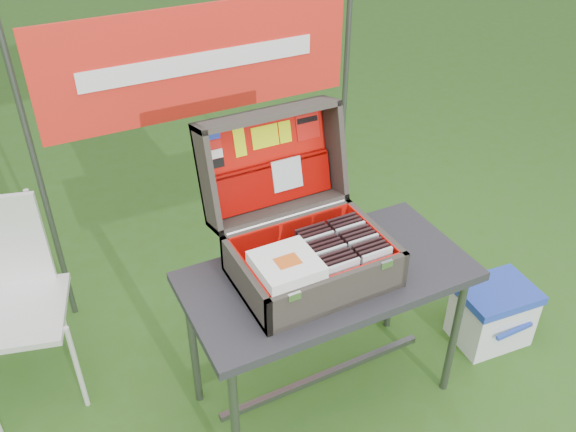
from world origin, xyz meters
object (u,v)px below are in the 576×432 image
suitcase (306,212)px  chair (14,316)px  cardboard_box (380,272)px  table (325,337)px  cooler (492,314)px

suitcase → chair: suitcase is taller
suitcase → cardboard_box: 1.15m
table → suitcase: (-0.07, 0.06, 0.66)m
table → cooler: table is taller
table → cardboard_box: size_ratio=3.18×
table → chair: bearing=152.9°
chair → cardboard_box: 1.86m
table → chair: chair is taller
suitcase → chair: (-1.14, 0.57, -0.54)m
suitcase → cooler: size_ratio=1.62×
cardboard_box → cooler: bearing=-81.4°
cooler → cardboard_box: (-0.34, 0.52, 0.02)m
table → cooler: 0.98m
cooler → cardboard_box: cardboard_box is taller
suitcase → cardboard_box: suitcase is taller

